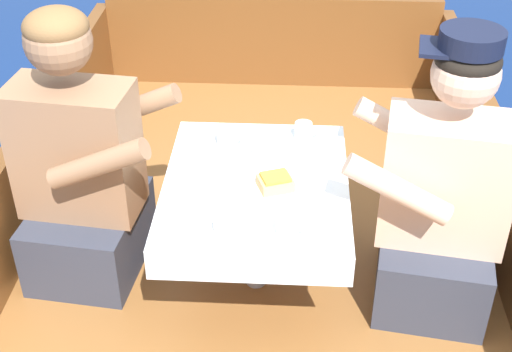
% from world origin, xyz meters
% --- Properties ---
extents(boat_deck, '(1.84, 3.40, 0.30)m').
position_xyz_m(boat_deck, '(0.00, 0.00, 0.15)').
color(boat_deck, brown).
rests_on(boat_deck, ground_plane).
extents(bow_coaming, '(1.72, 0.06, 0.48)m').
position_xyz_m(bow_coaming, '(0.00, 1.67, 0.54)').
color(bow_coaming, brown).
rests_on(bow_coaming, boat_deck).
extents(cockpit_table, '(0.60, 0.75, 0.44)m').
position_xyz_m(cockpit_table, '(0.00, 0.07, 0.69)').
color(cockpit_table, '#B2B2B7').
rests_on(cockpit_table, boat_deck).
extents(person_port, '(0.56, 0.49, 0.99)m').
position_xyz_m(person_port, '(-0.60, 0.15, 0.70)').
color(person_port, '#333847').
rests_on(person_port, boat_deck).
extents(person_starboard, '(0.57, 0.51, 0.98)m').
position_xyz_m(person_starboard, '(0.60, 0.06, 0.69)').
color(person_starboard, '#333847').
rests_on(person_starboard, boat_deck).
extents(plate_sandwich, '(0.21, 0.21, 0.01)m').
position_xyz_m(plate_sandwich, '(0.06, 0.03, 0.74)').
color(plate_sandwich, white).
rests_on(plate_sandwich, cockpit_table).
extents(plate_bread, '(0.21, 0.21, 0.01)m').
position_xyz_m(plate_bread, '(-0.17, -0.04, 0.74)').
color(plate_bread, white).
rests_on(plate_bread, cockpit_table).
extents(sandwich, '(0.13, 0.12, 0.05)m').
position_xyz_m(sandwich, '(0.06, 0.03, 0.77)').
color(sandwich, tan).
rests_on(sandwich, plate_sandwich).
extents(bowl_port_near, '(0.14, 0.14, 0.04)m').
position_xyz_m(bowl_port_near, '(-0.04, -0.19, 0.76)').
color(bowl_port_near, white).
rests_on(bowl_port_near, cockpit_table).
extents(bowl_starboard_near, '(0.13, 0.13, 0.04)m').
position_xyz_m(bowl_starboard_near, '(0.04, 0.22, 0.76)').
color(bowl_starboard_near, white).
rests_on(bowl_starboard_near, cockpit_table).
extents(coffee_cup_port, '(0.09, 0.06, 0.07)m').
position_xyz_m(coffee_cup_port, '(-0.12, 0.29, 0.77)').
color(coffee_cup_port, white).
rests_on(coffee_cup_port, cockpit_table).
extents(coffee_cup_starboard, '(0.09, 0.06, 0.07)m').
position_xyz_m(coffee_cup_starboard, '(0.11, -0.20, 0.77)').
color(coffee_cup_starboard, white).
rests_on(coffee_cup_starboard, cockpit_table).
extents(coffee_cup_center, '(0.09, 0.06, 0.06)m').
position_xyz_m(coffee_cup_center, '(0.15, 0.35, 0.77)').
color(coffee_cup_center, white).
rests_on(coffee_cup_center, cockpit_table).
extents(utensil_knife_starboard, '(0.15, 0.10, 0.00)m').
position_xyz_m(utensil_knife_starboard, '(-0.13, 0.16, 0.74)').
color(utensil_knife_starboard, silver).
rests_on(utensil_knife_starboard, cockpit_table).
extents(utensil_knife_port, '(0.09, 0.15, 0.00)m').
position_xyz_m(utensil_knife_port, '(0.21, 0.03, 0.74)').
color(utensil_knife_port, silver).
rests_on(utensil_knife_port, cockpit_table).
extents(utensil_spoon_center, '(0.11, 0.15, 0.01)m').
position_xyz_m(utensil_spoon_center, '(-0.19, 0.17, 0.74)').
color(utensil_spoon_center, silver).
rests_on(utensil_spoon_center, cockpit_table).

